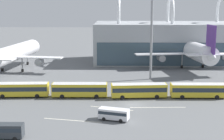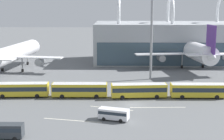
{
  "view_description": "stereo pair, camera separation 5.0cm",
  "coord_description": "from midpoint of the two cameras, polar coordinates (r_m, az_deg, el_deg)",
  "views": [
    {
      "loc": [
        -2.65,
        -69.98,
        21.58
      ],
      "look_at": [
        -4.73,
        17.48,
        4.0
      ],
      "focal_mm": 55.0,
      "sensor_mm": 36.0,
      "label": 1
    },
    {
      "loc": [
        -2.6,
        -69.98,
        21.58
      ],
      "look_at": [
        -4.73,
        17.48,
        4.0
      ],
      "focal_mm": 55.0,
      "sensor_mm": 36.0,
      "label": 2
    }
  ],
  "objects": [
    {
      "name": "airliner_at_gate_near",
      "position": [
        111.03,
        -16.16,
        2.65
      ],
      "size": [
        32.28,
        36.83,
        13.52
      ],
      "rotation": [
        0.0,
        0.0,
        1.45
      ],
      "color": "white",
      "rests_on": "ground_plane"
    },
    {
      "name": "service_van_crossing",
      "position": [
        57.87,
        -17.14,
        -9.53
      ],
      "size": [
        5.3,
        2.13,
        2.46
      ],
      "rotation": [
        0.0,
        0.0,
        3.15
      ],
      "color": "#2D3338",
      "rests_on": "ground_plane"
    },
    {
      "name": "shuttle_bus_1",
      "position": [
        81.3,
        -14.93,
        -3.03
      ],
      "size": [
        12.67,
        3.55,
        3.24
      ],
      "rotation": [
        0.0,
        0.0,
        0.06
      ],
      "color": "gold",
      "rests_on": "ground_plane"
    },
    {
      "name": "shuttle_bus_4",
      "position": [
        80.3,
        14.16,
        -3.17
      ],
      "size": [
        12.57,
        3.02,
        3.24
      ],
      "rotation": [
        0.0,
        0.0,
        0.01
      ],
      "color": "gold",
      "rests_on": "ground_plane"
    },
    {
      "name": "lane_stripe_1",
      "position": [
        72.03,
        7.63,
        -6.17
      ],
      "size": [
        11.56,
        0.71,
        0.01
      ],
      "primitive_type": "cube",
      "rotation": [
        0.0,
        0.0,
        0.04
      ],
      "color": "silver",
      "rests_on": "ground_plane"
    },
    {
      "name": "lane_stripe_2",
      "position": [
        70.83,
        -0.11,
        -6.37
      ],
      "size": [
        8.91,
        2.97,
        0.01
      ],
      "primitive_type": "cube",
      "rotation": [
        0.0,
        0.0,
        -0.3
      ],
      "color": "silver",
      "rests_on": "ground_plane"
    },
    {
      "name": "airliner_at_gate_far",
      "position": [
        115.93,
        13.1,
        3.31
      ],
      "size": [
        38.34,
        37.34,
        14.96
      ],
      "rotation": [
        0.0,
        0.0,
        1.74
      ],
      "color": "white",
      "rests_on": "ground_plane"
    },
    {
      "name": "ground_plane",
      "position": [
        73.28,
        3.37,
        -5.79
      ],
      "size": [
        440.0,
        440.0,
        0.0
      ],
      "primitive_type": "plane",
      "color": "slate"
    },
    {
      "name": "lane_stripe_0",
      "position": [
        64.33,
        -6.61,
        -8.31
      ],
      "size": [
        11.04,
        2.41,
        0.01
      ],
      "primitive_type": "cube",
      "rotation": [
        0.0,
        0.0,
        -0.19
      ],
      "color": "silver",
      "rests_on": "ground_plane"
    },
    {
      "name": "floodlight_mast",
      "position": [
        94.97,
        6.68,
        10.92
      ],
      "size": [
        3.0,
        3.0,
        32.35
      ],
      "color": "gray",
      "rests_on": "ground_plane"
    },
    {
      "name": "shuttle_bus_2",
      "position": [
        78.7,
        -5.41,
        -3.17
      ],
      "size": [
        12.59,
        3.08,
        3.24
      ],
      "rotation": [
        0.0,
        0.0,
        0.02
      ],
      "color": "gold",
      "rests_on": "ground_plane"
    },
    {
      "name": "shuttle_bus_3",
      "position": [
        78.08,
        4.48,
        -3.27
      ],
      "size": [
        12.72,
        3.84,
        3.24
      ],
      "rotation": [
        0.0,
        0.0,
        0.08
      ],
      "color": "gold",
      "rests_on": "ground_plane"
    },
    {
      "name": "service_van_foreground",
      "position": [
        63.66,
        0.28,
        -7.22
      ],
      "size": [
        5.91,
        3.53,
        2.17
      ],
      "rotation": [
        0.0,
        0.0,
        2.86
      ],
      "color": "silver",
      "rests_on": "ground_plane"
    }
  ]
}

